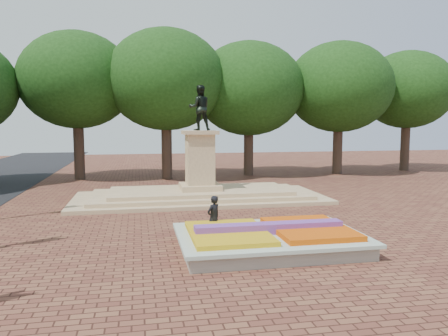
% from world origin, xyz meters
% --- Properties ---
extents(ground, '(90.00, 90.00, 0.00)m').
position_xyz_m(ground, '(0.00, 0.00, 0.00)').
color(ground, brown).
rests_on(ground, ground).
extents(flower_bed, '(6.30, 4.30, 0.91)m').
position_xyz_m(flower_bed, '(1.03, -2.00, 0.38)').
color(flower_bed, gray).
rests_on(flower_bed, ground).
extents(monument, '(14.00, 6.00, 6.40)m').
position_xyz_m(monument, '(0.00, 8.00, 0.88)').
color(monument, tan).
rests_on(monument, ground).
extents(tree_row_back, '(44.80, 8.80, 10.43)m').
position_xyz_m(tree_row_back, '(2.33, 18.00, 6.67)').
color(tree_row_back, '#35261D').
rests_on(tree_row_back, ground).
extents(pedestrian, '(0.72, 0.67, 1.65)m').
position_xyz_m(pedestrian, '(-0.67, -0.37, 0.83)').
color(pedestrian, black).
rests_on(pedestrian, ground).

